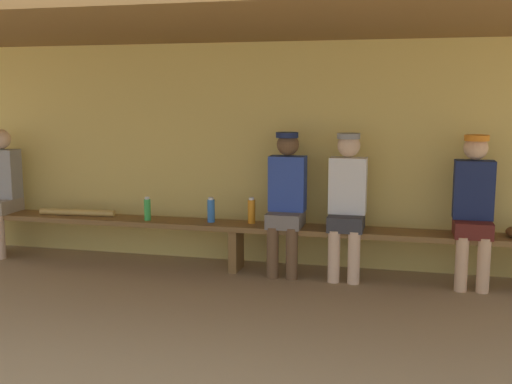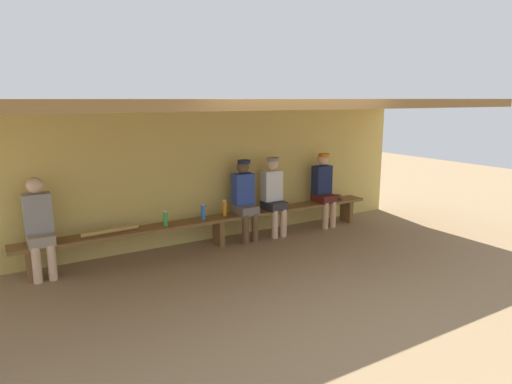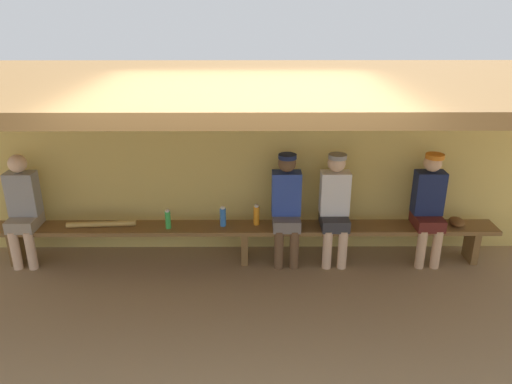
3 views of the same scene
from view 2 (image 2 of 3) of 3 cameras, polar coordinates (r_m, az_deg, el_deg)
The scene contains 13 objects.
ground_plane at distance 6.11m, azimuth 1.88°, elevation -10.60°, with size 24.00×24.00×0.00m, color #937754.
back_wall at distance 7.51m, azimuth -6.43°, elevation 2.30°, with size 8.00×0.20×2.20m, color #D8BC60.
dugout_roof at distance 6.25m, azimuth -1.55°, elevation 11.17°, with size 8.00×2.80×0.12m, color brown.
bench at distance 7.26m, azimuth -4.80°, elevation -3.75°, with size 6.00×0.36×0.46m.
player_middle at distance 7.69m, azimuth 2.22°, elevation -0.08°, with size 0.34×0.42×1.34m.
player_in_red at distance 7.40m, azimuth -1.45°, elevation -0.55°, with size 0.34×0.42×1.34m.
player_near_post at distance 6.50m, azimuth -25.81°, elevation -3.64°, with size 0.34×0.42×1.34m.
player_leftmost at distance 8.34m, azimuth 8.57°, elevation 0.73°, with size 0.34×0.42×1.34m.
water_bottle_green at distance 7.32m, azimuth -4.00°, elevation -2.05°, with size 0.07×0.07×0.25m.
water_bottle_blue at distance 7.12m, azimuth -6.72°, elevation -2.53°, with size 0.07×0.07×0.25m.
water_bottle_clear at distance 6.83m, azimuth -11.41°, elevation -3.34°, with size 0.06×0.06×0.23m.
baseball_glove_tan at distance 8.63m, azimuth 10.34°, elevation -0.60°, with size 0.24×0.17×0.09m, color brown.
baseball_bat at distance 6.68m, azimuth -18.01°, elevation -4.73°, with size 0.07×0.07×0.81m, color tan.
Camera 2 is at (-3.10, -4.73, 2.32)m, focal length 31.54 mm.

